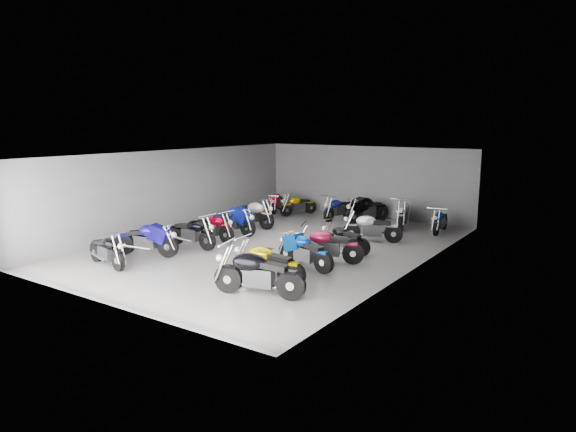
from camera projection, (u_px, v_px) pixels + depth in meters
name	position (u px, v px, depth m)	size (l,w,h in m)	color
ground	(276.00, 246.00, 17.88)	(14.00, 14.00, 0.00)	gray
wall_back	(366.00, 182.00, 23.29)	(10.00, 0.10, 3.20)	slate
wall_left	(174.00, 190.00, 20.36)	(0.10, 14.00, 3.20)	slate
wall_right	(417.00, 215.00, 14.83)	(0.10, 14.00, 3.20)	slate
ceiling	(276.00, 153.00, 17.30)	(10.00, 14.00, 0.04)	black
drain_grate	(268.00, 249.00, 17.47)	(0.32, 0.32, 0.01)	black
motorcycle_left_a	(107.00, 250.00, 15.30)	(2.05, 0.57, 0.91)	black
motorcycle_left_b	(147.00, 240.00, 16.50)	(2.15, 0.90, 0.98)	black
motorcycle_left_c	(192.00, 232.00, 17.61)	(2.19, 0.43, 0.96)	black
motorcycle_left_d	(213.00, 227.00, 18.65)	(2.08, 0.43, 0.91)	black
motorcycle_left_e	(234.00, 220.00, 19.75)	(2.29, 0.51, 1.00)	black
motorcycle_left_f	(252.00, 214.00, 21.06)	(2.32, 0.49, 1.02)	black
motorcycle_right_a	(258.00, 274.00, 12.64)	(2.36, 0.80, 1.06)	black
motorcycle_right_b	(267.00, 264.00, 13.70)	(2.18, 0.51, 0.96)	black
motorcycle_right_c	(304.00, 251.00, 15.10)	(2.12, 0.59, 0.94)	black
motorcycle_right_d	(328.00, 246.00, 15.71)	(2.09, 0.93, 0.96)	black
motorcycle_right_e	(344.00, 239.00, 16.90)	(1.93, 0.45, 0.85)	black
motorcycle_right_f	(372.00, 228.00, 18.42)	(2.03, 1.01, 0.95)	black
motorcycle_back_a	(277.00, 202.00, 24.61)	(0.84, 1.87, 0.86)	black
motorcycle_back_b	(298.00, 205.00, 23.79)	(0.88, 1.85, 0.86)	black
motorcycle_back_c	(338.00, 209.00, 22.68)	(0.47, 2.08, 0.91)	black
motorcycle_back_d	(367.00, 210.00, 21.92)	(1.02, 2.28, 1.05)	black
motorcycle_back_e	(403.00, 214.00, 21.00)	(0.81, 2.31, 1.04)	black
motorcycle_back_f	(440.00, 221.00, 19.99)	(0.43, 1.95, 0.86)	black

